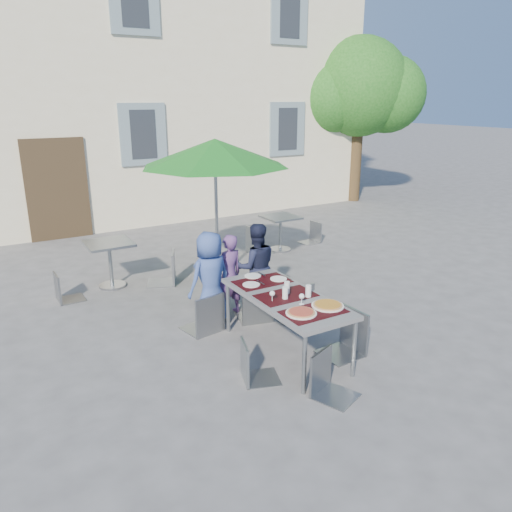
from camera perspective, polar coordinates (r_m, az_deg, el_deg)
ground at (r=6.26m, az=11.24°, el=-11.53°), size 90.00×90.00×0.00m
building at (r=16.05m, az=-18.42°, el=23.43°), size 13.60×8.20×11.10m
tree at (r=15.46m, az=11.79°, el=18.21°), size 3.60×3.00×4.70m
dining_table at (r=6.02m, az=3.43°, el=-5.03°), size 0.80×1.85×0.76m
pizza_near_left at (r=5.52m, az=5.19°, el=-6.45°), size 0.35×0.35×0.03m
pizza_near_right at (r=5.74m, az=8.20°, el=-5.58°), size 0.37×0.37×0.03m
glassware at (r=5.92m, az=4.16°, el=-4.07°), size 0.51×0.43×0.15m
place_settings at (r=6.47m, az=0.59°, el=-2.71°), size 0.67×0.49×0.01m
child_0 at (r=6.86m, az=-5.24°, el=-2.54°), size 0.71×0.53×1.31m
child_1 at (r=7.14m, az=-3.09°, el=-2.16°), size 0.47×0.35×1.19m
child_2 at (r=7.28m, az=-0.03°, el=-1.26°), size 0.71×0.54×1.31m
chair_0 at (r=6.59m, az=-5.87°, el=-3.85°), size 0.53×0.54×1.03m
chair_1 at (r=6.88m, az=-0.02°, el=-2.87°), size 0.55×0.55×1.02m
chair_2 at (r=6.95m, az=4.58°, el=-2.55°), size 0.52×0.53×1.05m
chair_3 at (r=5.50m, az=-0.35°, el=-9.44°), size 0.50×0.49×0.88m
chair_4 at (r=6.14m, az=10.62°, el=-5.67°), size 0.49×0.49×1.04m
chair_5 at (r=5.30m, az=8.45°, el=-10.46°), size 0.53×0.53×0.92m
patio_umbrella at (r=8.10m, az=-4.71°, el=11.53°), size 2.41×2.41×2.40m
cafe_table_0 at (r=8.51m, az=-16.38°, el=0.01°), size 0.72×0.72×0.77m
bg_chair_l_0 at (r=8.16m, az=-21.32°, el=-1.54°), size 0.39×0.39×0.86m
bg_chair_r_0 at (r=8.44m, az=-10.24°, el=0.88°), size 0.62×0.61×1.05m
cafe_table_1 at (r=10.18m, az=2.80°, el=3.27°), size 0.67×0.67×0.72m
bg_chair_l_1 at (r=9.93m, az=0.19°, el=3.74°), size 0.54×0.53×1.06m
bg_chair_r_1 at (r=10.83m, az=6.52°, el=4.07°), size 0.40×0.40×0.84m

